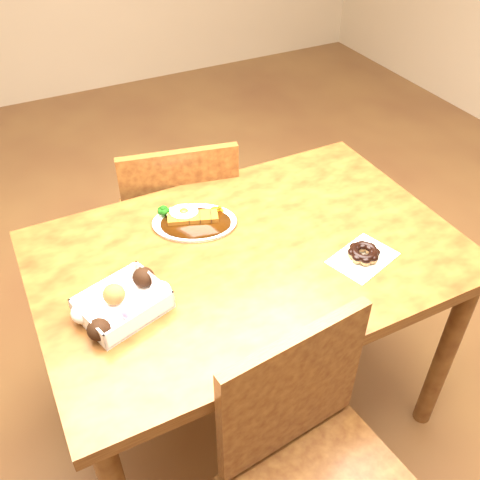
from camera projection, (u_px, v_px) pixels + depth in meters
name	position (u px, v px, depth m)	size (l,w,h in m)	color
ground	(248.00, 402.00, 2.00)	(6.00, 6.00, 0.00)	brown
table	(250.00, 276.00, 1.59)	(1.20, 0.80, 0.75)	#441C0D
chair_far	(179.00, 224.00, 2.06)	(0.50, 0.50, 0.87)	#441C0D
chair_near	(318.00, 475.00, 1.30)	(0.46, 0.46, 0.87)	#441C0D
katsu_curry_plate	(193.00, 220.00, 1.61)	(0.30, 0.26, 0.05)	white
donut_box	(123.00, 303.00, 1.33)	(0.25, 0.21, 0.06)	white
pon_de_ring	(364.00, 253.00, 1.49)	(0.21, 0.18, 0.04)	silver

